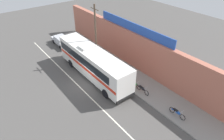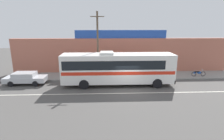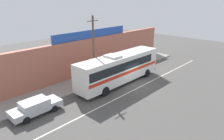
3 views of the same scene
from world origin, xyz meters
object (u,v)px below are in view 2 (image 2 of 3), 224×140
(intercity_bus, at_px, (117,67))
(utility_pole, at_px, (98,45))
(motorcycle_red, at_px, (164,74))
(pedestrian_far_left, at_px, (117,68))
(parked_car, at_px, (26,78))
(motorcycle_green, at_px, (154,74))
(motorcycle_orange, at_px, (198,73))
(pedestrian_near_shop, at_px, (136,69))

(intercity_bus, distance_m, utility_pole, 3.70)
(motorcycle_red, xyz_separation_m, pedestrian_far_left, (-5.91, 0.80, 0.59))
(parked_car, height_order, motorcycle_red, parked_car)
(motorcycle_green, relative_size, motorcycle_orange, 1.06)
(pedestrian_far_left, bearing_deg, intercity_bus, -94.41)
(motorcycle_red, height_order, pedestrian_near_shop, pedestrian_near_shop)
(utility_pole, xyz_separation_m, motorcycle_orange, (12.87, 0.49, -3.70))
(parked_car, relative_size, utility_pole, 0.57)
(intercity_bus, bearing_deg, pedestrian_far_left, 85.59)
(intercity_bus, bearing_deg, pedestrian_near_shop, 46.88)
(parked_car, distance_m, motorcycle_orange, 21.21)
(pedestrian_near_shop, bearing_deg, motorcycle_red, -6.87)
(utility_pole, bearing_deg, parked_car, -171.20)
(parked_car, bearing_deg, motorcycle_orange, 4.79)
(intercity_bus, bearing_deg, motorcycle_orange, 13.30)
(motorcycle_orange, bearing_deg, intercity_bus, -166.70)
(motorcycle_green, bearing_deg, parked_car, -173.72)
(motorcycle_red, height_order, pedestrian_far_left, pedestrian_far_left)
(utility_pole, height_order, motorcycle_orange, utility_pole)
(parked_car, xyz_separation_m, motorcycle_green, (15.31, 1.68, -0.17))
(motorcycle_orange, relative_size, pedestrian_far_left, 1.06)
(intercity_bus, height_order, pedestrian_far_left, intercity_bus)
(parked_car, bearing_deg, pedestrian_near_shop, 9.06)
(intercity_bus, relative_size, parked_car, 2.68)
(motorcycle_orange, distance_m, motorcycle_red, 4.55)
(utility_pole, height_order, motorcycle_red, utility_pole)
(parked_car, relative_size, pedestrian_far_left, 2.63)
(motorcycle_orange, xyz_separation_m, pedestrian_far_left, (-10.46, 0.70, 0.59))
(pedestrian_far_left, bearing_deg, motorcycle_green, -9.59)
(motorcycle_red, relative_size, pedestrian_near_shop, 1.14)
(motorcycle_green, bearing_deg, utility_pole, -176.71)
(motorcycle_orange, bearing_deg, pedestrian_near_shop, 177.75)
(utility_pole, bearing_deg, pedestrian_near_shop, 9.49)
(parked_car, distance_m, motorcycle_red, 16.67)
(intercity_bus, distance_m, pedestrian_near_shop, 4.02)
(intercity_bus, bearing_deg, motorcycle_green, 26.60)
(motorcycle_red, relative_size, pedestrian_far_left, 1.07)
(motorcycle_green, distance_m, pedestrian_near_shop, 2.31)
(motorcycle_red, bearing_deg, motorcycle_orange, 1.33)
(parked_car, distance_m, motorcycle_green, 15.40)
(motorcycle_orange, bearing_deg, utility_pole, -177.81)
(intercity_bus, height_order, utility_pole, utility_pole)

